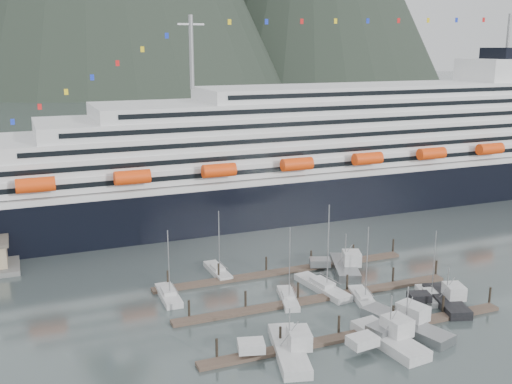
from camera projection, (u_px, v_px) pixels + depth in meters
ground at (355, 302)px, 95.04m from camera, size 1600.00×1600.00×0.00m
cruise_ship at (345, 157)px, 152.64m from camera, size 210.00×30.40×50.30m
dock_near at (361, 333)px, 84.21m from camera, size 48.18×2.28×3.20m
dock_mid at (318, 298)px, 95.91m from camera, size 48.18×2.28×3.20m
dock_far at (284, 271)px, 107.62m from camera, size 48.18×2.28×3.20m
sailboat_a at (169, 296)px, 96.50m from camera, size 2.86×9.31×12.20m
sailboat_b at (288, 299)px, 95.43m from camera, size 4.63×9.27×12.89m
sailboat_c at (363, 299)px, 95.15m from camera, size 4.83×9.80×13.14m
sailboat_d at (322, 288)px, 99.66m from camera, size 4.68×12.83×15.59m
sailboat_e at (218, 271)px, 107.03m from camera, size 2.58×9.37×12.25m
sailboat_h at (430, 296)px, 96.49m from camera, size 4.49×8.15×11.96m
trawler_a at (288, 349)px, 78.57m from camera, size 10.36×13.71×7.28m
trawler_b at (389, 339)px, 81.12m from camera, size 9.59×12.56×7.97m
trawler_c at (405, 324)px, 85.60m from camera, size 11.01×14.62×7.24m
trawler_d at (445, 300)px, 93.90m from camera, size 9.51×12.15×6.93m
trawler_e at (344, 266)px, 108.02m from camera, size 10.37×12.52×7.77m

